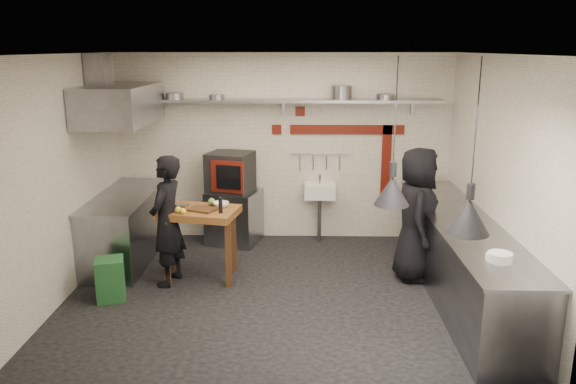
{
  "coord_description": "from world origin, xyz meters",
  "views": [
    {
      "loc": [
        0.25,
        -6.26,
        2.87
      ],
      "look_at": [
        0.11,
        0.3,
        1.18
      ],
      "focal_mm": 35.0,
      "sensor_mm": 36.0,
      "label": 1
    }
  ],
  "objects_px": {
    "green_bin": "(110,279)",
    "chef_left": "(167,221)",
    "chef_right": "(417,214)",
    "prep_table": "(201,244)",
    "oven_stand": "(234,217)",
    "combi_oven": "(230,172)"
  },
  "relations": [
    {
      "from": "chef_left",
      "to": "combi_oven",
      "type": "bearing_deg",
      "value": 170.61
    },
    {
      "from": "green_bin",
      "to": "chef_right",
      "type": "relative_size",
      "value": 0.3
    },
    {
      "from": "oven_stand",
      "to": "green_bin",
      "type": "height_order",
      "value": "oven_stand"
    },
    {
      "from": "green_bin",
      "to": "prep_table",
      "type": "height_order",
      "value": "prep_table"
    },
    {
      "from": "combi_oven",
      "to": "green_bin",
      "type": "bearing_deg",
      "value": -103.81
    },
    {
      "from": "combi_oven",
      "to": "green_bin",
      "type": "height_order",
      "value": "combi_oven"
    },
    {
      "from": "prep_table",
      "to": "chef_left",
      "type": "bearing_deg",
      "value": -145.55
    },
    {
      "from": "chef_left",
      "to": "chef_right",
      "type": "xyz_separation_m",
      "value": [
        3.08,
        0.23,
        0.03
      ]
    },
    {
      "from": "combi_oven",
      "to": "green_bin",
      "type": "distance_m",
      "value": 2.49
    },
    {
      "from": "oven_stand",
      "to": "prep_table",
      "type": "bearing_deg",
      "value": -84.52
    },
    {
      "from": "chef_left",
      "to": "chef_right",
      "type": "distance_m",
      "value": 3.09
    },
    {
      "from": "oven_stand",
      "to": "combi_oven",
      "type": "bearing_deg",
      "value": -165.62
    },
    {
      "from": "oven_stand",
      "to": "green_bin",
      "type": "distance_m",
      "value": 2.37
    },
    {
      "from": "oven_stand",
      "to": "chef_right",
      "type": "xyz_separation_m",
      "value": [
        2.44,
        -1.31,
        0.45
      ]
    },
    {
      "from": "oven_stand",
      "to": "green_bin",
      "type": "relative_size",
      "value": 1.6
    },
    {
      "from": "chef_right",
      "to": "combi_oven",
      "type": "bearing_deg",
      "value": 69.74
    },
    {
      "from": "combi_oven",
      "to": "prep_table",
      "type": "xyz_separation_m",
      "value": [
        -0.22,
        -1.38,
        -0.63
      ]
    },
    {
      "from": "chef_right",
      "to": "prep_table",
      "type": "bearing_deg",
      "value": 98.94
    },
    {
      "from": "green_bin",
      "to": "chef_left",
      "type": "xyz_separation_m",
      "value": [
        0.58,
        0.48,
        0.56
      ]
    },
    {
      "from": "green_bin",
      "to": "prep_table",
      "type": "distance_m",
      "value": 1.17
    },
    {
      "from": "prep_table",
      "to": "chef_right",
      "type": "xyz_separation_m",
      "value": [
        2.71,
        0.06,
        0.39
      ]
    },
    {
      "from": "green_bin",
      "to": "chef_right",
      "type": "bearing_deg",
      "value": 10.99
    }
  ]
}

